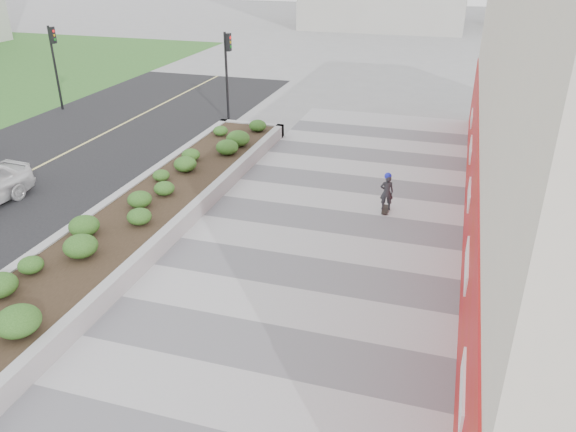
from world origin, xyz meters
name	(u,v)px	position (x,y,z in m)	size (l,w,h in m)	color
ground	(234,407)	(0.00, 0.00, 0.00)	(160.00, 160.00, 0.00)	gray
walkway	(282,315)	(0.00, 3.00, 0.01)	(8.00, 36.00, 0.01)	#A8A8AD
planter	(154,203)	(-5.50, 7.00, 0.42)	(3.00, 18.00, 0.90)	#9E9EA0
traffic_signal_near	(228,64)	(-7.23, 17.50, 2.76)	(0.33, 0.28, 4.20)	black
traffic_signal_far	(54,56)	(-16.43, 17.00, 2.76)	(0.33, 0.28, 4.20)	black
manhole_cover	(302,319)	(0.50, 3.00, 0.00)	(0.44, 0.44, 0.01)	#595654
skateboarder	(387,192)	(1.50, 9.42, 0.68)	(0.49, 0.73, 1.34)	beige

